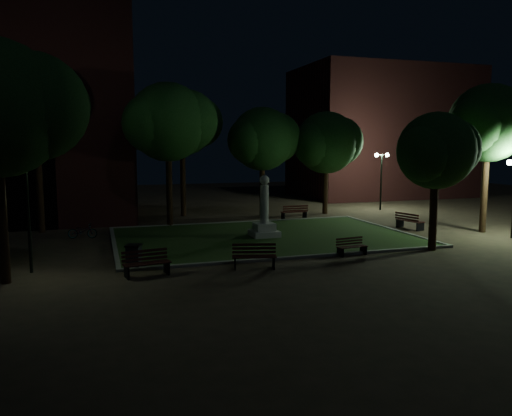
{
  "coord_description": "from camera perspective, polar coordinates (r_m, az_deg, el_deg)",
  "views": [
    {
      "loc": [
        -8.25,
        -22.46,
        4.81
      ],
      "look_at": [
        -0.78,
        1.0,
        1.72
      ],
      "focal_mm": 35.0,
      "sensor_mm": 36.0,
      "label": 1
    }
  ],
  "objects": [
    {
      "name": "ground",
      "position": [
        24.41,
        2.45,
        -4.21
      ],
      "size": [
        80.0,
        80.0,
        0.0
      ],
      "primitive_type": "plane",
      "color": "#3F3123"
    },
    {
      "name": "lawn",
      "position": [
        26.25,
        0.95,
        -3.31
      ],
      "size": [
        15.0,
        10.0,
        0.08
      ],
      "primitive_type": "cube",
      "color": "#244016",
      "rests_on": "ground"
    },
    {
      "name": "lawn_kerb",
      "position": [
        26.25,
        0.95,
        -3.27
      ],
      "size": [
        15.4,
        10.4,
        0.12
      ],
      "color": "slate",
      "rests_on": "ground"
    },
    {
      "name": "monument",
      "position": [
        26.1,
        0.95,
        -1.33
      ],
      "size": [
        1.4,
        1.4,
        3.2
      ],
      "color": "#9F9C94",
      "rests_on": "lawn"
    },
    {
      "name": "building_far",
      "position": [
        49.93,
        14.2,
        8.3
      ],
      "size": [
        16.0,
        10.0,
        12.0
      ],
      "primitive_type": "cube",
      "color": "#4C1D1C",
      "rests_on": "ground"
    },
    {
      "name": "tree_north_wl",
      "position": [
        29.94,
        -9.84,
        9.63
      ],
      "size": [
        5.65,
        4.61,
        8.47
      ],
      "color": "black",
      "rests_on": "ground"
    },
    {
      "name": "tree_north_er",
      "position": [
        33.99,
        0.88,
        7.88
      ],
      "size": [
        5.25,
        4.29,
        7.39
      ],
      "color": "black",
      "rests_on": "ground"
    },
    {
      "name": "tree_ne",
      "position": [
        35.52,
        8.17,
        7.4
      ],
      "size": [
        5.32,
        4.34,
        7.18
      ],
      "color": "black",
      "rests_on": "ground"
    },
    {
      "name": "tree_east",
      "position": [
        30.34,
        25.16,
        8.76
      ],
      "size": [
        5.22,
        4.26,
        8.15
      ],
      "color": "black",
      "rests_on": "ground"
    },
    {
      "name": "tree_se",
      "position": [
        24.11,
        20.06,
        6.14
      ],
      "size": [
        4.29,
        3.5,
        6.33
      ],
      "color": "black",
      "rests_on": "ground"
    },
    {
      "name": "tree_nw",
      "position": [
        29.97,
        -23.71,
        10.58
      ],
      "size": [
        5.44,
        4.44,
        9.14
      ],
      "color": "black",
      "rests_on": "ground"
    },
    {
      "name": "tree_far_north",
      "position": [
        34.38,
        -8.29,
        9.54
      ],
      "size": [
        5.35,
        4.36,
        8.47
      ],
      "color": "black",
      "rests_on": "ground"
    },
    {
      "name": "lamppost_sw",
      "position": [
        20.47,
        -24.71,
        1.86
      ],
      "size": [
        1.18,
        0.28,
        4.52
      ],
      "color": "black",
      "rests_on": "ground"
    },
    {
      "name": "lamppost_nw",
      "position": [
        34.04,
        -22.4,
        3.43
      ],
      "size": [
        1.18,
        0.28,
        4.13
      ],
      "color": "black",
      "rests_on": "ground"
    },
    {
      "name": "lamppost_ne",
      "position": [
        38.41,
        14.14,
        4.23
      ],
      "size": [
        1.18,
        0.28,
        4.25
      ],
      "color": "black",
      "rests_on": "ground"
    },
    {
      "name": "bench_near_left",
      "position": [
        19.72,
        -0.21,
        -5.62
      ],
      "size": [
        1.83,
        1.02,
        0.95
      ],
      "rotation": [
        0.0,
        0.0,
        -0.26
      ],
      "color": "black",
      "rests_on": "ground"
    },
    {
      "name": "bench_near_right",
      "position": [
        22.45,
        10.84,
        -4.41
      ],
      "size": [
        1.43,
        0.64,
        0.76
      ],
      "rotation": [
        0.0,
        0.0,
        0.11
      ],
      "color": "black",
      "rests_on": "ground"
    },
    {
      "name": "bench_west_near",
      "position": [
        19.05,
        -12.42,
        -6.26
      ],
      "size": [
        1.8,
        0.9,
        0.94
      ],
      "rotation": [
        0.0,
        0.0,
        0.18
      ],
      "color": "black",
      "rests_on": "ground"
    },
    {
      "name": "bench_right_side",
      "position": [
        30.16,
        17.1,
        -1.48
      ],
      "size": [
        0.98,
        1.83,
        0.95
      ],
      "rotation": [
        0.0,
        0.0,
        1.8
      ],
      "color": "black",
      "rests_on": "ground"
    },
    {
      "name": "bench_far_side",
      "position": [
        32.74,
        4.4,
        -0.52
      ],
      "size": [
        1.74,
        0.64,
        0.95
      ],
      "rotation": [
        0.0,
        0.0,
        3.12
      ],
      "color": "black",
      "rests_on": "ground"
    },
    {
      "name": "trash_bin",
      "position": [
        20.17,
        -13.78,
        -5.41
      ],
      "size": [
        0.73,
        0.73,
        0.97
      ],
      "color": "black",
      "rests_on": "ground"
    },
    {
      "name": "bicycle",
      "position": [
        27.51,
        -19.22,
        -2.49
      ],
      "size": [
        1.55,
        0.77,
        0.78
      ],
      "primitive_type": "imported",
      "rotation": [
        0.0,
        0.0,
        1.4
      ],
      "color": "black",
      "rests_on": "ground"
    }
  ]
}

